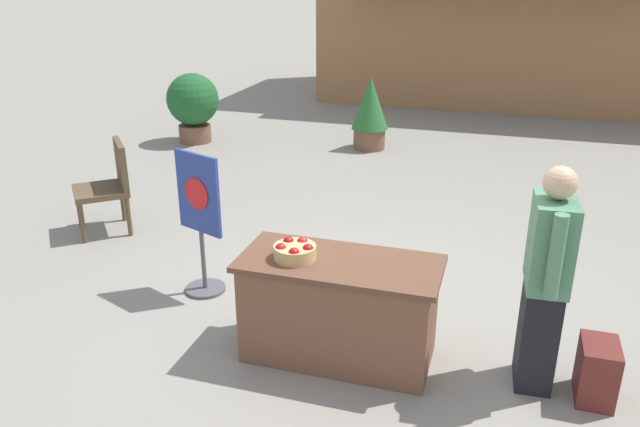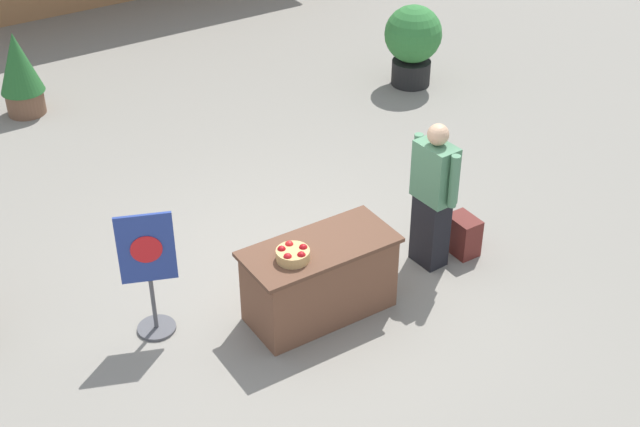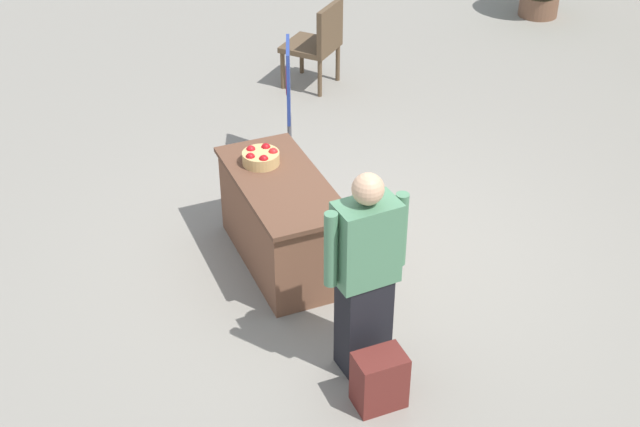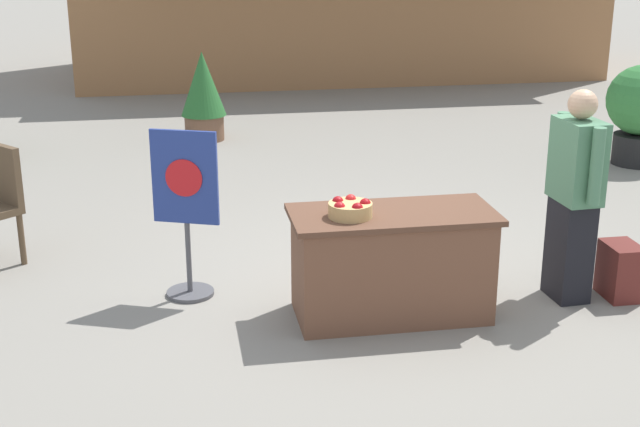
% 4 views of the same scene
% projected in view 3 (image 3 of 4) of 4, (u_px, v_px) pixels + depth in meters
% --- Properties ---
extents(ground_plane, '(120.00, 120.00, 0.00)m').
position_uv_depth(ground_plane, '(349.00, 248.00, 7.60)').
color(ground_plane, gray).
extents(display_table, '(1.44, 0.67, 0.78)m').
position_uv_depth(display_table, '(282.00, 221.00, 7.24)').
color(display_table, brown).
rests_on(display_table, ground_plane).
extents(apple_basket, '(0.30, 0.30, 0.13)m').
position_uv_depth(apple_basket, '(261.00, 157.00, 7.22)').
color(apple_basket, tan).
rests_on(apple_basket, display_table).
extents(person_visitor, '(0.28, 0.61, 1.59)m').
position_uv_depth(person_visitor, '(365.00, 274.00, 5.98)').
color(person_visitor, black).
rests_on(person_visitor, ground_plane).
extents(backpack, '(0.24, 0.34, 0.42)m').
position_uv_depth(backpack, '(379.00, 380.00, 5.98)').
color(backpack, maroon).
rests_on(backpack, ground_plane).
extents(poster_board, '(0.48, 0.36, 1.28)m').
position_uv_depth(poster_board, '(289.00, 105.00, 8.37)').
color(poster_board, '#4C4C51').
rests_on(poster_board, ground_plane).
extents(patio_chair, '(0.78, 0.78, 0.99)m').
position_uv_depth(patio_chair, '(318.00, 40.00, 9.97)').
color(patio_chair, brown).
rests_on(patio_chair, ground_plane).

